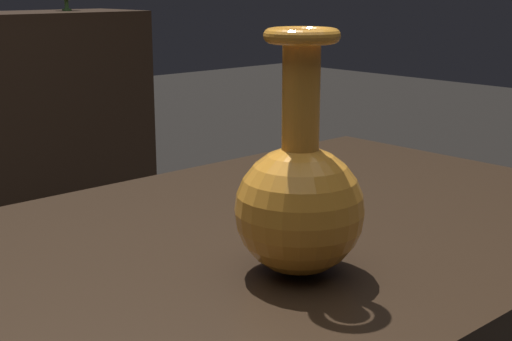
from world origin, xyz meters
TOP-DOWN VIEW (x-y plane):
  - vase_centerpiece at (0.01, -0.12)m, footprint 0.14×0.14m

SIDE VIEW (x-z plane):
  - vase_centerpiece at x=0.01m, z-range 0.75..1.01m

